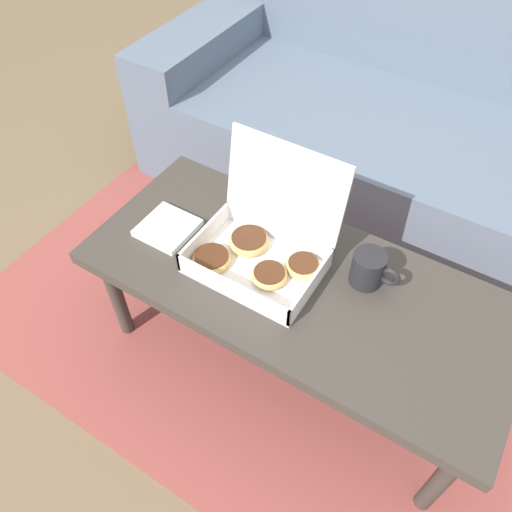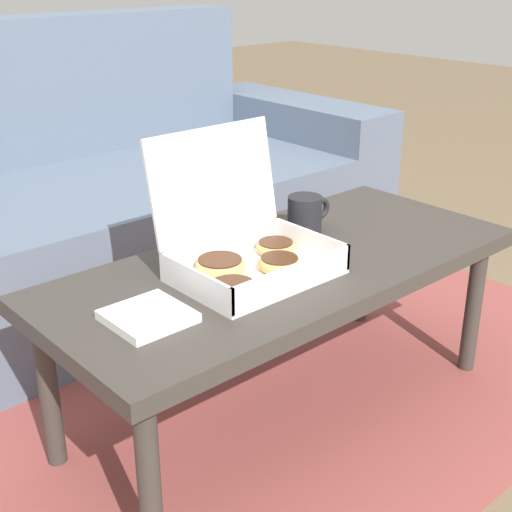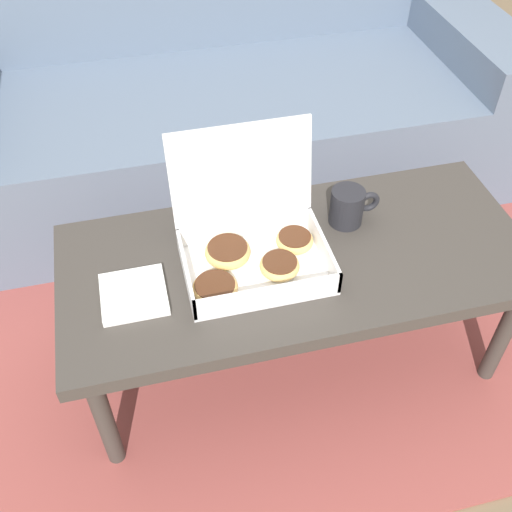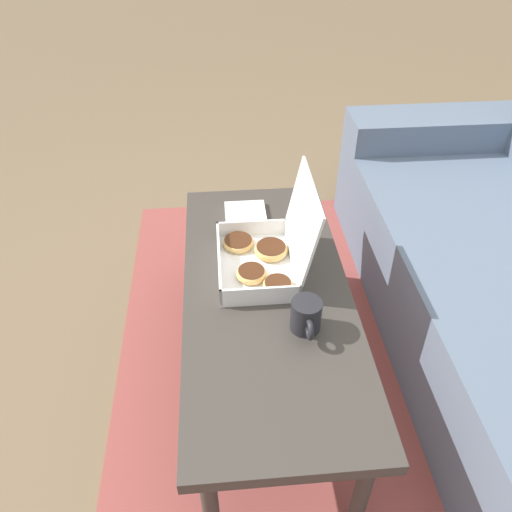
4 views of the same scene
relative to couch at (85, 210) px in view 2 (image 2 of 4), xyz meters
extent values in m
plane|color=#756047|center=(0.00, -0.84, -0.30)|extent=(12.00, 12.00, 0.00)
cube|color=#994742|center=(0.00, -0.54, -0.29)|extent=(2.21, 1.91, 0.01)
cube|color=slate|center=(0.00, -0.15, -0.09)|extent=(1.61, 0.68, 0.42)
cube|color=slate|center=(0.00, 0.29, 0.15)|extent=(1.61, 0.20, 0.90)
cube|color=slate|center=(0.92, -0.05, -0.02)|extent=(0.24, 0.88, 0.56)
cube|color=#3D3833|center=(0.00, -0.96, 0.11)|extent=(1.17, 0.52, 0.04)
cylinder|color=#3D3833|center=(-0.53, -1.16, -0.10)|extent=(0.04, 0.04, 0.39)
cylinder|color=#3D3833|center=(0.53, -1.16, -0.10)|extent=(0.04, 0.04, 0.39)
cylinder|color=#3D3833|center=(-0.53, -0.76, -0.10)|extent=(0.04, 0.04, 0.39)
cylinder|color=#3D3833|center=(0.53, -0.76, -0.10)|extent=(0.04, 0.04, 0.39)
cube|color=white|center=(-0.11, -0.99, 0.13)|extent=(0.34, 0.24, 0.01)
cube|color=white|center=(-0.11, -1.11, 0.17)|extent=(0.34, 0.01, 0.06)
cube|color=white|center=(-0.11, -0.87, 0.17)|extent=(0.34, 0.01, 0.06)
cube|color=white|center=(-0.28, -0.99, 0.17)|extent=(0.01, 0.24, 0.06)
cube|color=white|center=(0.05, -0.99, 0.17)|extent=(0.01, 0.24, 0.06)
cube|color=white|center=(-0.11, -0.84, 0.32)|extent=(0.34, 0.05, 0.24)
torus|color=#E0B266|center=(-0.06, -1.01, 0.15)|extent=(0.10, 0.10, 0.03)
cylinder|color=#472614|center=(-0.06, -1.01, 0.16)|extent=(0.08, 0.08, 0.01)
torus|color=#E0B266|center=(-0.22, -1.04, 0.15)|extent=(0.11, 0.11, 0.03)
cylinder|color=#472614|center=(-0.22, -1.04, 0.16)|extent=(0.09, 0.09, 0.01)
torus|color=#E0B266|center=(-0.17, -0.93, 0.15)|extent=(0.11, 0.11, 0.03)
cylinder|color=#472614|center=(-0.17, -0.93, 0.16)|extent=(0.10, 0.10, 0.01)
torus|color=#E0B266|center=(0.00, -0.93, 0.15)|extent=(0.09, 0.09, 0.03)
cylinder|color=#472614|center=(0.00, -0.93, 0.16)|extent=(0.08, 0.08, 0.01)
cylinder|color=#232328|center=(0.16, -0.87, 0.18)|extent=(0.09, 0.09, 0.10)
torus|color=#232328|center=(0.22, -0.87, 0.18)|extent=(0.06, 0.02, 0.06)
cube|color=white|center=(-0.41, -1.00, 0.14)|extent=(0.15, 0.15, 0.02)
camera|label=1|loc=(0.34, -1.72, 1.18)|focal=35.00mm
camera|label=2|loc=(-1.07, -2.06, 0.79)|focal=50.00mm
camera|label=3|loc=(-0.35, -1.95, 1.18)|focal=42.00mm
camera|label=4|loc=(1.11, -1.09, 1.20)|focal=35.00mm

